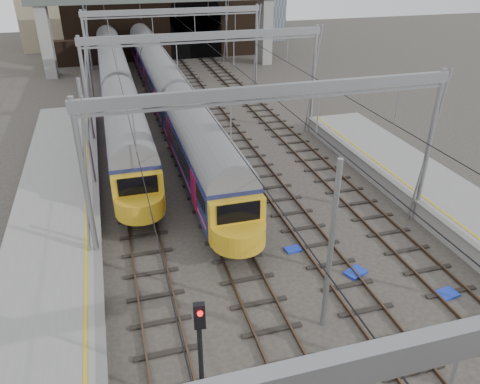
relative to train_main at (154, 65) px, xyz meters
name	(u,v)px	position (x,y,z in m)	size (l,w,h in m)	color
ground	(347,364)	(2.00, -37.57, -2.40)	(160.00, 160.00, 0.00)	#38332D
platform_left	(41,362)	(-8.18, -35.07, -1.85)	(4.32, 55.00, 1.12)	gray
tracks	(233,181)	(2.00, -22.57, -2.38)	(14.40, 80.00, 0.22)	#4C3828
overhead_line	(207,53)	(2.00, -16.09, 4.17)	(16.80, 80.00, 8.00)	gray
retaining_wall	(166,23)	(3.40, 14.36, 1.93)	(28.00, 2.75, 9.00)	black
overbridge	(159,4)	(2.00, 8.43, 4.86)	(28.00, 3.00, 9.25)	gray
train_main	(154,65)	(0.00, 0.00, 0.00)	(2.66, 61.52, 4.62)	black
train_second	(115,78)	(-4.00, -4.14, -0.03)	(2.62, 45.42, 4.56)	black
signal_near_left	(200,346)	(-3.23, -38.12, 0.49)	(0.34, 0.46, 4.55)	black
equip_cover_a	(355,272)	(4.78, -33.06, -2.35)	(0.95, 0.67, 0.11)	#1933BF
equip_cover_b	(293,249)	(2.77, -30.60, -2.36)	(0.76, 0.54, 0.09)	#1933BF
equip_cover_c	(447,294)	(7.75, -35.43, -2.35)	(0.91, 0.64, 0.11)	#1933BF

